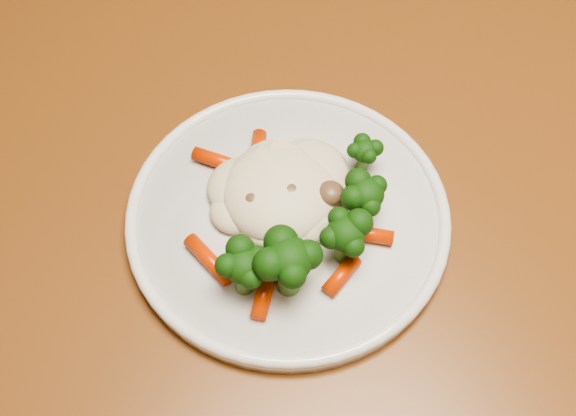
# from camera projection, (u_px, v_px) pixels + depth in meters

# --- Properties ---
(dining_table) EXTENTS (1.32, 1.12, 0.75)m
(dining_table) POSITION_uv_depth(u_px,v_px,m) (270.00, 232.00, 0.70)
(dining_table) COLOR brown
(dining_table) RESTS_ON ground
(plate) EXTENTS (0.26, 0.26, 0.01)m
(plate) POSITION_uv_depth(u_px,v_px,m) (288.00, 217.00, 0.58)
(plate) COLOR white
(plate) RESTS_ON dining_table
(meal) EXTENTS (0.18, 0.17, 0.05)m
(meal) POSITION_uv_depth(u_px,v_px,m) (294.00, 212.00, 0.55)
(meal) COLOR beige
(meal) RESTS_ON plate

